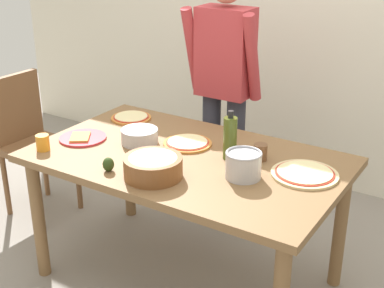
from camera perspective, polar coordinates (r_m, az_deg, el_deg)
The scene contains 16 objects.
ground at distance 3.18m, azimuth -0.50°, elevation -13.89°, with size 8.00×8.00×0.00m, color gray.
wall_back at distance 4.03m, azimuth 12.21°, elevation 13.82°, with size 5.60×0.10×2.60m, color silver.
dining_table at distance 2.83m, azimuth -0.54°, elevation -2.97°, with size 1.60×0.96×0.76m.
person_cook at distance 3.44m, azimuth 3.42°, elevation 6.59°, with size 0.49×0.25×1.62m.
chair_wooden_left at distance 3.77m, azimuth -16.68°, elevation 0.74°, with size 0.42×0.42×0.95m.
pizza_raw_on_board at distance 2.64m, azimuth 11.78°, elevation -3.08°, with size 0.32×0.32×0.02m.
pizza_cooked_on_tray at distance 3.32m, azimuth -6.43°, elevation 2.79°, with size 0.24×0.24×0.02m.
pizza_second_cooked at distance 2.92m, azimuth -0.47°, elevation 0.10°, with size 0.26×0.26×0.02m.
plate_with_slice at distance 3.06m, azimuth -11.47°, elevation 0.65°, with size 0.26×0.26×0.02m.
popcorn_bowl at distance 2.55m, azimuth -4.13°, elevation -2.21°, with size 0.28×0.28×0.11m.
mixing_bowl_steel at distance 2.95m, azimuth -5.54°, elevation 0.83°, with size 0.20×0.20×0.08m.
olive_oil_bottle at distance 2.73m, azimuth 4.03°, elevation 0.67°, with size 0.07×0.07×0.26m.
steel_pot at distance 2.55m, azimuth 5.44°, elevation -2.17°, with size 0.17×0.17×0.13m.
cup_orange at distance 2.95m, azimuth -15.45°, elevation 0.14°, with size 0.07×0.07×0.09m, color orange.
cup_small_brown at distance 2.75m, azimuth 7.21°, elevation -0.85°, with size 0.07×0.07×0.09m, color brown.
avocado at distance 2.65m, azimuth -8.80°, elevation -2.13°, with size 0.06×0.06×0.07m, color #2D4219.
Camera 1 is at (1.38, -2.14, 1.90)m, focal length 50.65 mm.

